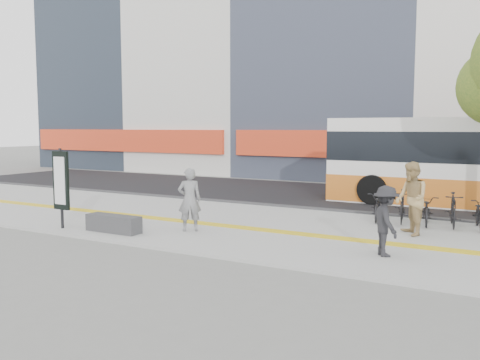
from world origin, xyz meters
The scene contains 11 objects.
ground centered at (0.00, 0.00, 0.00)m, with size 120.00×120.00×0.00m, color slate.
sidewalk centered at (0.00, 1.50, 0.04)m, with size 40.00×7.00×0.08m, color gray.
tactile_strip centered at (0.00, 1.00, 0.09)m, with size 40.00×0.45×0.01m, color yellow.
street centered at (0.00, 9.00, 0.03)m, with size 40.00×8.00×0.06m, color black.
curb centered at (0.00, 5.00, 0.07)m, with size 40.00×0.25×0.14m, color #333335.
bench centered at (-2.60, -1.20, 0.30)m, with size 1.60×0.45×0.45m, color #333335.
signboard centered at (-4.20, -1.51, 1.37)m, with size 0.55×0.10×2.20m.
bicycle_row centered at (4.44, 4.00, 0.52)m, with size 3.62×1.70×0.95m.
seated_woman centered at (-0.92, -0.09, 0.93)m, with size 0.62×0.41×1.70m, color black.
pedestrian_tan centered at (4.33, 2.28, 1.03)m, with size 0.92×0.72×1.90m, color tan.
pedestrian_dark centered at (4.30, -0.23, 0.84)m, with size 0.99×0.57×1.53m, color #232326.
Camera 1 is at (6.97, -11.29, 2.85)m, focal length 38.70 mm.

